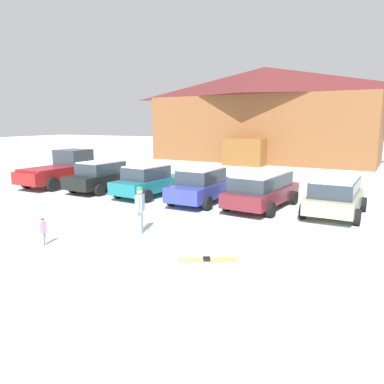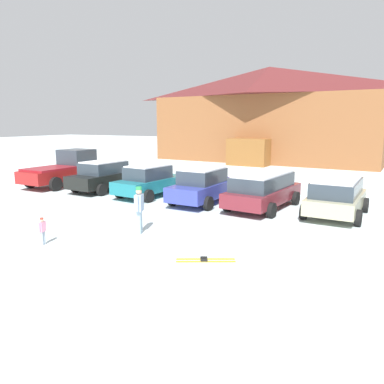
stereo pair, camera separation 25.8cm
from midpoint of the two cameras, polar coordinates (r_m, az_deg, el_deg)
ground at (r=9.48m, az=-24.97°, el=-14.52°), size 160.00×160.00×0.00m
ski_lodge at (r=38.37m, az=11.64°, el=11.55°), size 22.34×10.42×9.10m
parked_black_sedan at (r=21.95m, az=-12.66°, el=2.48°), size 2.37×4.79×1.69m
parked_teal_hatchback at (r=19.75m, az=-6.06°, el=1.74°), size 2.46×4.44×1.66m
parked_blue_hatchback at (r=18.07m, az=2.26°, el=1.03°), size 2.23×4.65×1.71m
parked_maroon_van at (r=17.21m, az=11.21°, el=0.42°), size 2.63×4.94×1.61m
parked_beige_suv at (r=16.65m, az=21.58°, el=-0.53°), size 2.37×4.17×1.58m
pickup_truck at (r=24.47m, az=-18.22°, el=3.36°), size 2.49×5.48×2.15m
skier_child_in_pink_snowsuit at (r=12.80m, az=-21.29°, el=-5.36°), size 0.16×0.33×0.89m
skier_adult_in_blue_parka at (r=13.14m, az=-7.49°, el=-2.33°), size 0.36×0.59×1.67m
pair_of_skis at (r=10.78m, az=2.73°, el=-10.31°), size 1.62×1.05×0.08m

